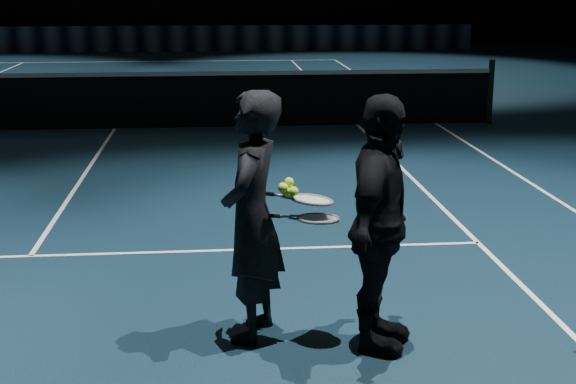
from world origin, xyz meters
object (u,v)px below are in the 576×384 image
at_px(player_a, 252,217).
at_px(tennis_balls, 289,188).
at_px(racket_upper, 312,200).
at_px(player_b, 379,225).
at_px(racket_lower, 318,219).

distance_m(player_a, tennis_balls, 0.33).
relative_size(racket_upper, tennis_balls, 5.67).
relative_size(player_b, tennis_balls, 14.22).
bearing_deg(racket_upper, player_a, -178.29).
xyz_separation_m(player_a, tennis_balls, (0.25, -0.07, 0.21)).
relative_size(player_a, racket_upper, 2.51).
height_order(racket_lower, tennis_balls, tennis_balls).
distance_m(player_a, racket_upper, 0.42).
xyz_separation_m(player_a, racket_upper, (0.39, -0.08, 0.13)).
bearing_deg(racket_upper, tennis_balls, -170.43).
distance_m(player_b, racket_lower, 0.40).
bearing_deg(racket_lower, player_a, 180.00).
xyz_separation_m(player_a, player_b, (0.81, -0.25, 0.00)).
bearing_deg(player_b, racket_upper, 90.85).
height_order(racket_upper, tennis_balls, tennis_balls).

